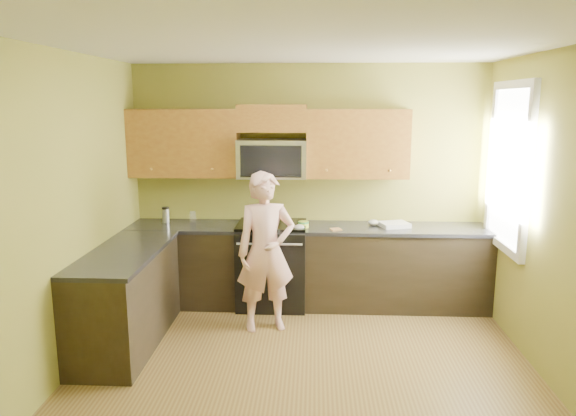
# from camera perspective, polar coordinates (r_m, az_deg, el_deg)

# --- Properties ---
(floor) EXTENTS (4.00, 4.00, 0.00)m
(floor) POSITION_cam_1_polar(r_m,az_deg,el_deg) (4.73, 1.71, -17.61)
(floor) COLOR brown
(floor) RESTS_ON ground
(ceiling) EXTENTS (4.00, 4.00, 0.00)m
(ceiling) POSITION_cam_1_polar(r_m,az_deg,el_deg) (4.17, 1.94, 16.99)
(ceiling) COLOR white
(ceiling) RESTS_ON ground
(wall_back) EXTENTS (4.00, 0.00, 4.00)m
(wall_back) POSITION_cam_1_polar(r_m,az_deg,el_deg) (6.21, 2.17, 2.59)
(wall_back) COLOR olive
(wall_back) RESTS_ON ground
(wall_front) EXTENTS (4.00, 0.00, 4.00)m
(wall_front) POSITION_cam_1_polar(r_m,az_deg,el_deg) (2.34, 0.88, -12.21)
(wall_front) COLOR olive
(wall_front) RESTS_ON ground
(wall_left) EXTENTS (0.00, 4.00, 4.00)m
(wall_left) POSITION_cam_1_polar(r_m,az_deg,el_deg) (4.73, -23.22, -1.06)
(wall_left) COLOR olive
(wall_left) RESTS_ON ground
(wall_right) EXTENTS (0.00, 4.00, 4.00)m
(wall_right) POSITION_cam_1_polar(r_m,az_deg,el_deg) (4.66, 27.22, -1.55)
(wall_right) COLOR olive
(wall_right) RESTS_ON ground
(cabinet_back_run) EXTENTS (4.00, 0.60, 0.88)m
(cabinet_back_run) POSITION_cam_1_polar(r_m,az_deg,el_deg) (6.13, 2.07, -6.28)
(cabinet_back_run) COLOR black
(cabinet_back_run) RESTS_ON floor
(cabinet_left_run) EXTENTS (0.60, 1.60, 0.88)m
(cabinet_left_run) POSITION_cam_1_polar(r_m,az_deg,el_deg) (5.39, -16.76, -9.26)
(cabinet_left_run) COLOR black
(cabinet_left_run) RESTS_ON floor
(countertop_back) EXTENTS (4.00, 0.62, 0.04)m
(countertop_back) POSITION_cam_1_polar(r_m,az_deg,el_deg) (5.99, 2.10, -2.11)
(countertop_back) COLOR black
(countertop_back) RESTS_ON cabinet_back_run
(countertop_left) EXTENTS (0.62, 1.60, 0.04)m
(countertop_left) POSITION_cam_1_polar(r_m,az_deg,el_deg) (5.24, -16.94, -4.54)
(countertop_left) COLOR black
(countertop_left) RESTS_ON cabinet_left_run
(stove) EXTENTS (0.76, 0.65, 0.95)m
(stove) POSITION_cam_1_polar(r_m,az_deg,el_deg) (6.11, -1.71, -5.98)
(stove) COLOR black
(stove) RESTS_ON floor
(microwave) EXTENTS (0.76, 0.40, 0.42)m
(microwave) POSITION_cam_1_polar(r_m,az_deg,el_deg) (6.02, -1.67, 3.28)
(microwave) COLOR silver
(microwave) RESTS_ON wall_back
(upper_cab_left) EXTENTS (1.22, 0.33, 0.75)m
(upper_cab_left) POSITION_cam_1_polar(r_m,az_deg,el_deg) (6.21, -10.80, 3.33)
(upper_cab_left) COLOR #8B5E20
(upper_cab_left) RESTS_ON wall_back
(upper_cab_right) EXTENTS (1.12, 0.33, 0.75)m
(upper_cab_right) POSITION_cam_1_polar(r_m,az_deg,el_deg) (6.05, 7.28, 3.24)
(upper_cab_right) COLOR #8B5E20
(upper_cab_right) RESTS_ON wall_back
(upper_cab_over_mw) EXTENTS (0.76, 0.33, 0.30)m
(upper_cab_over_mw) POSITION_cam_1_polar(r_m,az_deg,el_deg) (6.00, -1.68, 9.48)
(upper_cab_over_mw) COLOR #8B5E20
(upper_cab_over_mw) RESTS_ON wall_back
(window) EXTENTS (0.06, 1.06, 1.66)m
(window) POSITION_cam_1_polar(r_m,az_deg,el_deg) (5.71, 22.42, 4.03)
(window) COLOR white
(window) RESTS_ON wall_right
(woman) EXTENTS (0.67, 0.53, 1.61)m
(woman) POSITION_cam_1_polar(r_m,az_deg,el_deg) (5.39, -2.35, -4.68)
(woman) COLOR #F08778
(woman) RESTS_ON floor
(frying_pan) EXTENTS (0.31, 0.51, 0.07)m
(frying_pan) POSITION_cam_1_polar(r_m,az_deg,el_deg) (5.78, -2.75, -2.10)
(frying_pan) COLOR black
(frying_pan) RESTS_ON stove
(butter_tub) EXTENTS (0.15, 0.15, 0.09)m
(butter_tub) POSITION_cam_1_polar(r_m,az_deg,el_deg) (5.93, 1.64, -2.06)
(butter_tub) COLOR #EDFE42
(butter_tub) RESTS_ON countertop_back
(toast_slice) EXTENTS (0.14, 0.14, 0.01)m
(toast_slice) POSITION_cam_1_polar(r_m,az_deg,el_deg) (5.82, 5.09, -2.27)
(toast_slice) COLOR #B27F47
(toast_slice) RESTS_ON countertop_back
(napkin_a) EXTENTS (0.11, 0.12, 0.06)m
(napkin_a) POSITION_cam_1_polar(r_m,az_deg,el_deg) (5.80, 1.20, -2.06)
(napkin_a) COLOR silver
(napkin_a) RESTS_ON countertop_back
(napkin_b) EXTENTS (0.13, 0.14, 0.07)m
(napkin_b) POSITION_cam_1_polar(r_m,az_deg,el_deg) (6.09, 9.04, -1.53)
(napkin_b) COLOR silver
(napkin_b) RESTS_ON countertop_back
(dish_towel) EXTENTS (0.36, 0.32, 0.05)m
(dish_towel) POSITION_cam_1_polar(r_m,az_deg,el_deg) (6.06, 11.19, -1.74)
(dish_towel) COLOR white
(dish_towel) RESTS_ON countertop_back
(travel_mug) EXTENTS (0.10, 0.10, 0.18)m
(travel_mug) POSITION_cam_1_polar(r_m,az_deg,el_deg) (6.32, -12.79, -1.51)
(travel_mug) COLOR silver
(travel_mug) RESTS_ON countertop_back
(glass_c) EXTENTS (0.08, 0.08, 0.12)m
(glass_c) POSITION_cam_1_polar(r_m,az_deg,el_deg) (6.29, -10.06, -0.89)
(glass_c) COLOR silver
(glass_c) RESTS_ON countertop_back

